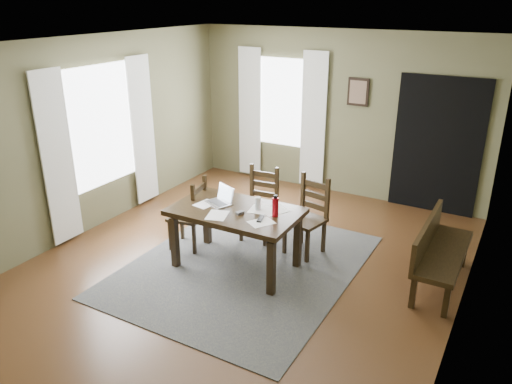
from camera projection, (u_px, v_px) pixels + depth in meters
The scene contains 26 objects.
ground at pixel (244, 266), 6.29m from camera, with size 5.00×6.00×0.01m.
room_shell at pixel (243, 126), 5.62m from camera, with size 5.02×6.02×2.71m.
rug at pixel (244, 265), 6.29m from camera, with size 2.60×3.20×0.01m.
dining_table at pixel (236, 217), 6.03m from camera, with size 1.56×0.95×0.77m.
chair_end at pixel (191, 215), 6.58m from camera, with size 0.50×0.50×0.97m.
chair_back_left at pixel (260, 205), 6.86m from camera, with size 0.48×0.48×1.00m.
chair_back_right at pixel (308, 217), 6.46m from camera, with size 0.53×0.53×1.03m.
bench at pixel (437, 248), 5.73m from camera, with size 0.46×1.42×0.80m.
laptop at pixel (222, 199), 6.16m from camera, with size 0.38×0.35×0.21m.
computer_mouse at pixel (240, 213), 5.86m from camera, with size 0.06×0.10×0.03m, color #3F3F42.
tv_remote at pixel (261, 219), 5.72m from camera, with size 0.05×0.19×0.02m, color black.
drinking_glass at pixel (258, 204), 5.95m from camera, with size 0.07×0.07×0.16m, color silver.
water_bottle at pixel (275, 207), 5.76m from camera, with size 0.08×0.08×0.26m.
paper_a at pixel (205, 204), 6.14m from camera, with size 0.20×0.27×0.00m, color white.
paper_b at pixel (261, 222), 5.65m from camera, with size 0.21×0.28×0.00m, color white.
paper_c at pixel (259, 209), 5.99m from camera, with size 0.21×0.28×0.00m, color white.
paper_d at pixel (274, 211), 5.95m from camera, with size 0.24×0.31×0.00m, color white.
paper_e at pixel (217, 215), 5.83m from camera, with size 0.23×0.30×0.00m, color white.
window_left at pixel (101, 126), 7.04m from camera, with size 0.01×1.30×1.70m.
window_back at pixel (282, 102), 8.61m from camera, with size 1.00×0.01×1.50m.
curtain_left_near at pixel (57, 159), 6.46m from camera, with size 0.03×0.48×2.30m.
curtain_left_far at pixel (143, 131), 7.79m from camera, with size 0.03×0.48×2.30m.
curtain_back_left at pixel (250, 113), 8.96m from camera, with size 0.44×0.03×2.30m.
curtain_back_right at pixel (313, 121), 8.40m from camera, with size 0.44×0.03×2.30m.
framed_picture at pixel (358, 92), 7.88m from camera, with size 0.34×0.03×0.44m.
doorway_back at pixel (437, 146), 7.55m from camera, with size 1.30×0.03×2.10m.
Camera 1 is at (2.83, -4.72, 3.19)m, focal length 35.00 mm.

